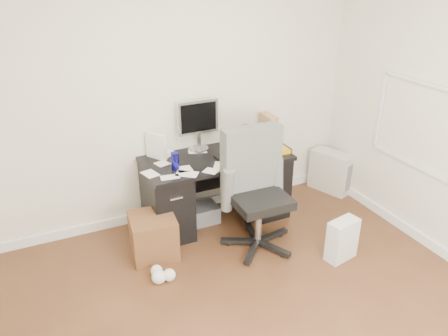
# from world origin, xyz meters

# --- Properties ---
(ground) EXTENTS (4.00, 4.00, 0.00)m
(ground) POSITION_xyz_m (0.00, 0.00, 0.00)
(ground) COLOR #4B2918
(ground) RESTS_ON ground
(room_shell) EXTENTS (4.02, 4.02, 2.71)m
(room_shell) POSITION_xyz_m (0.03, 0.03, 1.66)
(room_shell) COLOR silver
(room_shell) RESTS_ON ground
(desk) EXTENTS (1.50, 0.70, 0.75)m
(desk) POSITION_xyz_m (0.30, 1.65, 0.40)
(desk) COLOR black
(desk) RESTS_ON ground
(loose_papers) EXTENTS (1.10, 0.60, 0.00)m
(loose_papers) POSITION_xyz_m (0.10, 1.60, 0.75)
(loose_papers) COLOR white
(loose_papers) RESTS_ON desk
(lcd_monitor) EXTENTS (0.44, 0.25, 0.55)m
(lcd_monitor) POSITION_xyz_m (0.21, 1.90, 1.02)
(lcd_monitor) COLOR silver
(lcd_monitor) RESTS_ON desk
(keyboard) EXTENTS (0.41, 0.19, 0.02)m
(keyboard) POSITION_xyz_m (0.47, 1.61, 0.76)
(keyboard) COLOR black
(keyboard) RESTS_ON desk
(computer_mouse) EXTENTS (0.07, 0.07, 0.06)m
(computer_mouse) POSITION_xyz_m (0.72, 1.63, 0.78)
(computer_mouse) COLOR silver
(computer_mouse) RESTS_ON desk
(travel_mug) EXTENTS (0.09, 0.09, 0.17)m
(travel_mug) POSITION_xyz_m (-0.17, 1.55, 0.84)
(travel_mug) COLOR navy
(travel_mug) RESTS_ON desk
(white_binder) EXTENTS (0.21, 0.25, 0.26)m
(white_binder) POSITION_xyz_m (-0.26, 1.88, 0.88)
(white_binder) COLOR white
(white_binder) RESTS_ON desk
(magazine_file) EXTENTS (0.13, 0.26, 0.31)m
(magazine_file) POSITION_xyz_m (0.99, 1.80, 0.90)
(magazine_file) COLOR #996C4A
(magazine_file) RESTS_ON desk
(pen_cup) EXTENTS (0.12, 0.12, 0.23)m
(pen_cup) POSITION_xyz_m (0.73, 1.85, 0.86)
(pen_cup) COLOR #512A17
(pen_cup) RESTS_ON desk
(yellow_book) EXTENTS (0.21, 0.26, 0.04)m
(yellow_book) POSITION_xyz_m (0.95, 1.53, 0.77)
(yellow_book) COLOR gold
(yellow_book) RESTS_ON desk
(paper_remote) EXTENTS (0.31, 0.29, 0.02)m
(paper_remote) POSITION_xyz_m (0.30, 1.41, 0.76)
(paper_remote) COLOR white
(paper_remote) RESTS_ON desk
(office_chair) EXTENTS (0.68, 0.68, 1.18)m
(office_chair) POSITION_xyz_m (0.47, 1.04, 0.59)
(office_chair) COLOR #515351
(office_chair) RESTS_ON ground
(pc_tower) EXTENTS (0.38, 0.54, 0.49)m
(pc_tower) POSITION_xyz_m (1.84, 1.70, 0.25)
(pc_tower) COLOR beige
(pc_tower) RESTS_ON ground
(shopping_bag) EXTENTS (0.34, 0.27, 0.41)m
(shopping_bag) POSITION_xyz_m (1.09, 0.53, 0.20)
(shopping_bag) COLOR silver
(shopping_bag) RESTS_ON ground
(wicker_basket) EXTENTS (0.45, 0.45, 0.41)m
(wicker_basket) POSITION_xyz_m (-0.50, 1.33, 0.21)
(wicker_basket) COLOR #472C15
(wicker_basket) RESTS_ON ground
(desk_printer) EXTENTS (0.32, 0.26, 0.19)m
(desk_printer) POSITION_xyz_m (0.15, 1.69, 0.09)
(desk_printer) COLOR slate
(desk_printer) RESTS_ON ground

